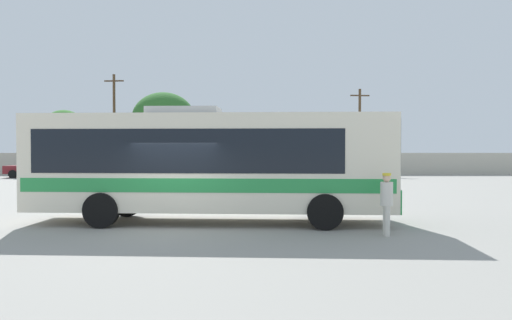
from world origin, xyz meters
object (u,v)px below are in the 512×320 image
Objects in this scene: coach_bus_cream_green at (207,161)px; parked_car_rightmost_dark_blue at (258,167)px; parked_car_second_white at (112,168)px; parked_car_third_grey at (191,167)px; roadside_tree_left at (64,127)px; attendant_by_bus_door at (387,200)px; parked_car_leftmost_maroon at (35,168)px; utility_pole_near at (360,129)px; roadside_tree_midleft at (164,119)px; utility_pole_far at (114,122)px.

parked_car_rightmost_dark_blue is (1.83, 23.74, -1.14)m from coach_bus_cream_green.
parked_car_second_white is 1.03× the size of parked_car_third_grey.
coach_bus_cream_green is at bearing -62.26° from roadside_tree_left.
coach_bus_cream_green reaches higher than attendant_by_bus_door.
parked_car_leftmost_maroon is at bearing 177.06° from parked_car_second_white.
parked_car_third_grey is 1.02× the size of parked_car_rightmost_dark_blue.
parked_car_third_grey reaches higher than parked_car_leftmost_maroon.
parked_car_second_white is 22.12m from utility_pole_near.
parked_car_second_white is 0.74× the size of roadside_tree_left.
coach_bus_cream_green is 23.84m from parked_car_rightmost_dark_blue.
parked_car_leftmost_maroon is 0.56× the size of roadside_tree_midleft.
parked_car_third_grey is at bearing -178.75° from parked_car_rightmost_dark_blue.
roadside_tree_left is at bearing 130.79° from parked_car_second_white.
utility_pole_near is 1.02× the size of roadside_tree_midleft.
roadside_tree_midleft is (9.47, -0.28, 0.75)m from roadside_tree_left.
roadside_tree_left reaches higher than parked_car_rightmost_dark_blue.
roadside_tree_left is at bearing 157.75° from parked_car_rightmost_dark_blue.
attendant_by_bus_door is at bearing -57.46° from roadside_tree_left.
parked_car_third_grey is at bearing 1.81° from parked_car_second_white.
parked_car_second_white is 1.04× the size of parked_car_rightmost_dark_blue.
attendant_by_bus_door is at bearing -83.06° from parked_car_rightmost_dark_blue.
parked_car_third_grey is (12.46, -0.12, 0.01)m from parked_car_leftmost_maroon.
parked_car_rightmost_dark_blue is 12.12m from roadside_tree_midleft.
attendant_by_bus_door reaches higher than parked_car_rightmost_dark_blue.
roadside_tree_left reaches higher than parked_car_second_white.
roadside_tree_midleft is at bearing 115.38° from parked_car_third_grey.
parked_car_rightmost_dark_blue reaches higher than parked_car_leftmost_maroon.
roadside_tree_left is (-5.22, 1.74, -0.40)m from utility_pole_far.
parked_car_leftmost_maroon is 8.41m from utility_pole_far.
parked_car_leftmost_maroon is at bearing 179.43° from parked_car_third_grey.
utility_pole_far is (-11.19, 29.46, 2.78)m from coach_bus_cream_green.
utility_pole_far is at bearing 110.79° from coach_bus_cream_green.
attendant_by_bus_door is 33.49m from parked_car_leftmost_maroon.
utility_pole_near reaches higher than parked_car_rightmost_dark_blue.
roadside_tree_midleft is (-6.95, 30.92, 3.12)m from coach_bus_cream_green.
roadside_tree_left is (-16.41, 31.20, 2.37)m from coach_bus_cream_green.
coach_bus_cream_green reaches higher than parked_car_third_grey.
roadside_tree_left reaches higher than coach_bus_cream_green.
coach_bus_cream_green is 5.63m from attendant_by_bus_door.
utility_pole_near is at bearing 16.64° from parked_car_second_white.
coach_bus_cream_green is at bearing -77.34° from roadside_tree_midleft.
utility_pole_far is (-7.71, 5.84, 3.91)m from parked_car_third_grey.
parked_car_second_white is 10.87m from roadside_tree_left.
coach_bus_cream_green is 31.64m from utility_pole_far.
roadside_tree_midleft is (-18.20, 1.23, 1.00)m from utility_pole_near.
parked_car_leftmost_maroon is (-15.94, 23.75, -1.15)m from coach_bus_cream_green.
coach_bus_cream_green is at bearing -69.21° from utility_pole_far.
parked_car_third_grey is 15.39m from roadside_tree_left.
utility_pole_far is at bearing 142.83° from parked_car_third_grey.
roadside_tree_left is at bearing 117.74° from coach_bus_cream_green.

